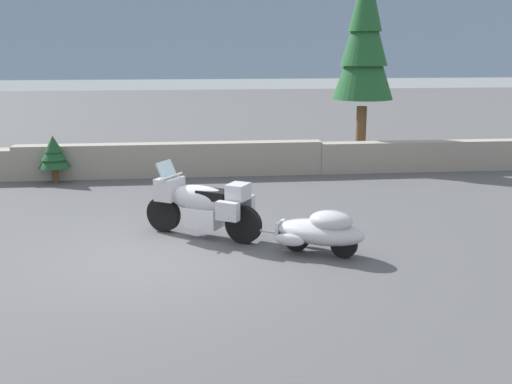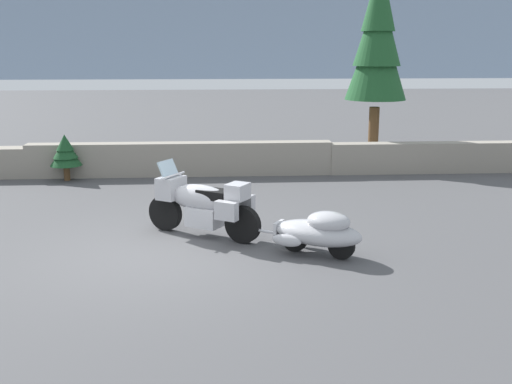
{
  "view_description": "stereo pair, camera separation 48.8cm",
  "coord_description": "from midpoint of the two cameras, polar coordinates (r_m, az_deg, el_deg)",
  "views": [
    {
      "loc": [
        0.47,
        -9.68,
        3.35
      ],
      "look_at": [
        1.64,
        0.76,
        0.85
      ],
      "focal_mm": 43.02,
      "sensor_mm": 36.0,
      "label": 1
    },
    {
      "loc": [
        0.96,
        -9.72,
        3.35
      ],
      "look_at": [
        1.64,
        0.76,
        0.85
      ],
      "focal_mm": 43.02,
      "sensor_mm": 36.0,
      "label": 2
    }
  ],
  "objects": [
    {
      "name": "ground_plane",
      "position": [
        10.28,
        -7.52,
        -5.74
      ],
      "size": [
        80.0,
        80.0,
        0.0
      ],
      "primitive_type": "plane",
      "color": "#4C4C4F"
    },
    {
      "name": "distant_ridgeline",
      "position": [
        106.2,
        -4.25,
        15.84
      ],
      "size": [
        240.0,
        80.0,
        16.0
      ],
      "primitive_type": "cube",
      "color": "#7F93AD",
      "rests_on": "ground"
    },
    {
      "name": "stone_guard_wall",
      "position": [
        16.4,
        -7.99,
        2.94
      ],
      "size": [
        24.0,
        0.62,
        0.88
      ],
      "color": "gray",
      "rests_on": "ground"
    },
    {
      "name": "pine_tree_tall",
      "position": [
        18.11,
        12.03,
        13.83
      ],
      "size": [
        1.74,
        1.74,
        5.72
      ],
      "color": "brown",
      "rests_on": "ground"
    },
    {
      "name": "touring_motorcycle",
      "position": [
        10.99,
        -3.77,
        -1.02
      ],
      "size": [
        2.04,
        1.45,
        1.33
      ],
      "color": "black",
      "rests_on": "ground"
    },
    {
      "name": "pine_sapling_near",
      "position": [
        16.28,
        -16.49,
        3.6
      ],
      "size": [
        0.8,
        0.8,
        1.19
      ],
      "color": "brown",
      "rests_on": "ground"
    },
    {
      "name": "car_shaped_trailer",
      "position": [
        10.1,
        7.21,
        -3.64
      ],
      "size": [
        2.07,
        1.46,
        0.76
      ],
      "color": "black",
      "rests_on": "ground"
    }
  ]
}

